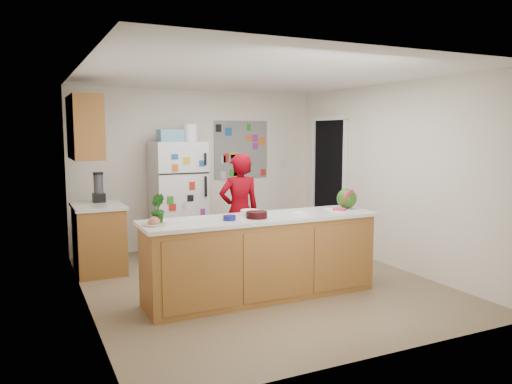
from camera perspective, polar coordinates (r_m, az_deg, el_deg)
name	(u,v)px	position (r m, az deg, el deg)	size (l,w,h in m)	color
floor	(258,283)	(6.24, 0.28, -10.41)	(4.00, 4.50, 0.02)	brown
wall_back	(198,169)	(8.08, -6.67, 2.62)	(4.00, 0.02, 2.50)	beige
wall_left	(83,190)	(5.43, -19.20, 0.21)	(0.02, 4.50, 2.50)	beige
wall_right	(390,175)	(7.09, 15.12, 1.84)	(0.02, 4.50, 2.50)	beige
ceiling	(259,75)	(5.99, 0.29, 13.26)	(4.00, 4.50, 0.02)	white
doorway	(329,183)	(8.25, 8.40, 1.08)	(0.03, 0.85, 2.04)	black
peninsula_base	(262,259)	(5.60, 0.65, -7.65)	(2.60, 0.62, 0.88)	brown
peninsula_top	(262,218)	(5.50, 0.66, -3.00)	(2.68, 0.70, 0.04)	silver
side_counter_base	(99,240)	(6.93, -17.51, -5.22)	(0.60, 0.80, 0.86)	brown
side_counter_top	(98,206)	(6.85, -17.65, -1.54)	(0.64, 0.84, 0.04)	silver
upper_cabinets	(84,127)	(6.71, -19.02, 6.99)	(0.35, 1.00, 0.80)	brown
refrigerator	(178,198)	(7.62, -8.91, -0.69)	(0.75, 0.70, 1.70)	silver
fridge_top_bin	(170,136)	(7.53, -9.78, 6.38)	(0.35, 0.28, 0.18)	#5999B2
photo_collage	(241,150)	(8.31, -1.72, 4.86)	(0.95, 0.01, 0.95)	slate
person	(239,211)	(6.72, -1.91, -2.23)	(0.57, 0.37, 1.56)	#71010B
blender_appliance	(99,188)	(7.05, -17.55, 0.42)	(0.13, 0.13, 0.38)	black
cutting_board	(343,209)	(6.04, 9.96, -1.97)	(0.37, 0.28, 0.01)	white
watermelon	(347,198)	(6.07, 10.33, -0.73)	(0.24, 0.24, 0.24)	#225C15
watermelon_slice	(339,209)	(5.94, 9.51, -1.93)	(0.16, 0.16, 0.02)	#E34134
cherry_bowl	(257,215)	(5.39, 0.09, -2.62)	(0.23, 0.23, 0.07)	black
white_bowl	(250,213)	(5.57, -0.71, -2.36)	(0.20, 0.20, 0.06)	silver
cobalt_bowl	(229,218)	(5.27, -3.06, -2.96)	(0.14, 0.14, 0.05)	navy
plate	(154,224)	(5.08, -11.56, -3.65)	(0.24, 0.24, 0.02)	tan
paper_towel	(299,213)	(5.68, 4.95, -2.41)	(0.17, 0.15, 0.02)	white
keys	(356,210)	(6.04, 11.35, -2.00)	(0.10, 0.04, 0.01)	gray
potted_plant	(157,209)	(5.13, -11.23, -1.92)	(0.17, 0.13, 0.30)	#0A410B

